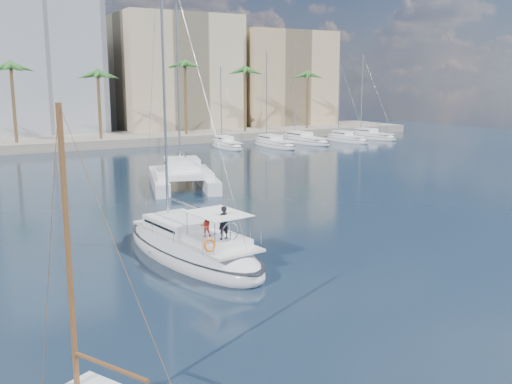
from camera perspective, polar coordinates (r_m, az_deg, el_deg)
ground at (r=29.68m, az=3.85°, el=-7.08°), size 160.00×160.00×0.00m
quay at (r=86.30m, az=-19.28°, el=4.74°), size 120.00×14.00×1.20m
building_beige at (r=100.75m, az=-8.03°, el=11.43°), size 20.00×14.00×20.00m
building_tan_right at (r=108.11m, az=2.46°, el=10.97°), size 18.00×12.00×18.00m
palm_centre at (r=81.94m, az=-19.18°, el=11.23°), size 3.60×3.60×12.30m
palm_right at (r=94.55m, az=1.91°, el=11.73°), size 3.60×3.60×12.30m
main_sloop at (r=30.49m, az=-6.47°, el=-5.58°), size 5.29×12.39×17.83m
catamaran at (r=50.85m, az=-7.38°, el=1.81°), size 8.19×11.78×15.76m
seagull at (r=30.78m, az=-9.94°, el=-5.78°), size 1.07×0.46×0.20m
moored_yacht_a at (r=79.50m, az=-2.95°, el=4.41°), size 3.37×9.52×11.90m
moored_yacht_b at (r=80.93m, az=1.82°, el=4.54°), size 3.32×10.83×13.72m
moored_yacht_c at (r=86.13m, az=4.81°, el=4.91°), size 3.98×12.33×15.54m
moored_yacht_d at (r=88.41m, az=9.03°, el=4.97°), size 3.52×9.55×11.90m
moored_yacht_e at (r=94.09m, az=11.37°, el=5.25°), size 4.61×11.11×13.72m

